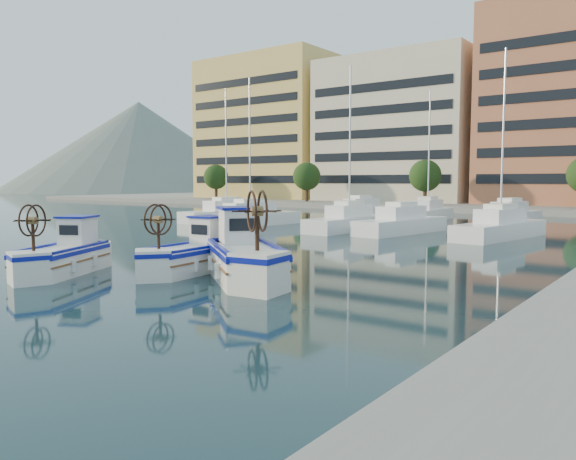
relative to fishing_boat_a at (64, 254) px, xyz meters
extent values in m
plane|color=#17323E|center=(5.30, 1.12, -0.75)|extent=(300.00, 300.00, 0.00)
cube|color=gray|center=(5.30, 68.12, -0.45)|extent=(180.00, 40.00, 0.60)
cube|color=#E4BC61|center=(-42.70, 66.12, 11.85)|extent=(24.00, 14.00, 24.00)
cube|color=black|center=(-42.70, 59.12, 11.85)|extent=(22.08, 0.12, 21.60)
cube|color=beige|center=(-17.70, 66.12, 10.35)|extent=(23.00, 14.00, 21.00)
cube|color=black|center=(-17.70, 59.12, 10.35)|extent=(21.16, 0.12, 18.90)
cube|color=black|center=(6.30, 59.12, 12.35)|extent=(20.24, 0.12, 22.50)
cylinder|color=#3F2B19|center=(-44.70, 54.62, 0.75)|extent=(0.50, 0.50, 3.00)
sphere|color=#234117|center=(-44.70, 54.62, 3.45)|extent=(4.00, 4.00, 4.00)
cylinder|color=#3F2B19|center=(-26.70, 54.62, 0.75)|extent=(0.50, 0.50, 3.00)
sphere|color=#234117|center=(-26.70, 54.62, 3.45)|extent=(4.00, 4.00, 4.00)
cylinder|color=#3F2B19|center=(-8.70, 54.62, 0.75)|extent=(0.50, 0.50, 3.00)
sphere|color=#234117|center=(-8.70, 54.62, 3.45)|extent=(4.00, 4.00, 4.00)
cone|color=slate|center=(-134.70, 111.12, -0.75)|extent=(180.00, 180.00, 60.00)
cube|color=white|center=(-14.17, 24.30, -0.25)|extent=(2.85, 9.34, 1.00)
cylinder|color=silver|center=(-14.17, 24.30, 5.25)|extent=(0.12, 0.12, 11.00)
cube|color=white|center=(-9.29, 21.76, -0.25)|extent=(3.31, 9.73, 1.00)
cylinder|color=silver|center=(-9.29, 21.76, 5.25)|extent=(0.12, 0.12, 11.00)
cube|color=white|center=(-0.65, 22.43, -0.25)|extent=(2.62, 8.47, 1.00)
cylinder|color=silver|center=(-0.65, 22.43, 5.25)|extent=(0.12, 0.12, 11.00)
cube|color=white|center=(3.11, 22.93, -0.25)|extent=(3.30, 8.55, 1.00)
cube|color=white|center=(9.46, 23.48, -0.25)|extent=(3.47, 9.11, 1.00)
cylinder|color=silver|center=(9.46, 23.48, 5.25)|extent=(0.12, 0.12, 11.00)
cube|color=white|center=(-7.56, 36.50, -0.25)|extent=(3.45, 8.64, 1.00)
cube|color=white|center=(-0.55, 36.13, -0.25)|extent=(2.74, 8.52, 1.00)
cylinder|color=silver|center=(-0.55, 36.13, 5.25)|extent=(0.12, 0.12, 11.00)
cube|color=white|center=(6.56, 36.15, -0.25)|extent=(3.27, 8.90, 1.00)
cube|color=white|center=(0.06, -0.12, -0.25)|extent=(3.40, 4.40, 1.01)
cube|color=#0B1494|center=(0.06, -0.12, 0.14)|extent=(3.50, 4.53, 0.15)
cube|color=#1A7DCE|center=(0.06, -0.12, 0.08)|extent=(2.88, 3.86, 0.06)
cube|color=white|center=(-0.47, 0.91, 0.79)|extent=(1.52, 1.60, 1.06)
cube|color=#0B1494|center=(-0.47, 0.91, 1.37)|extent=(1.71, 1.80, 0.08)
cylinder|color=#331E14|center=(0.86, -1.67, 0.82)|extent=(0.12, 0.12, 1.12)
cylinder|color=brown|center=(0.86, -1.67, 1.42)|extent=(0.40, 0.38, 0.27)
torus|color=#331E14|center=(0.73, -1.73, 1.42)|extent=(0.58, 1.03, 1.13)
torus|color=#331E14|center=(0.99, -1.60, 1.42)|extent=(0.58, 1.03, 1.13)
cube|color=white|center=(3.69, 3.07, -0.25)|extent=(2.13, 4.19, 1.01)
cube|color=#0B1494|center=(3.69, 3.07, 0.13)|extent=(2.19, 4.31, 0.15)
cube|color=#1A7DCE|center=(3.69, 3.07, 0.07)|extent=(1.71, 3.75, 0.06)
cube|color=white|center=(3.57, 4.22, 0.78)|extent=(1.18, 1.35, 1.06)
cube|color=#0B1494|center=(3.57, 4.22, 1.36)|extent=(1.34, 1.51, 0.08)
cylinder|color=#331E14|center=(3.87, 1.35, 0.81)|extent=(0.12, 0.12, 1.11)
cylinder|color=brown|center=(3.87, 1.35, 1.41)|extent=(0.33, 0.30, 0.27)
torus|color=#331E14|center=(3.72, 1.33, 1.41)|extent=(0.18, 1.12, 1.12)
torus|color=#331E14|center=(4.01, 1.36, 1.41)|extent=(0.18, 1.12, 1.12)
cube|color=white|center=(6.51, 3.02, -0.15)|extent=(5.06, 4.60, 1.20)
cube|color=#0B1494|center=(6.51, 3.02, 0.31)|extent=(5.21, 4.74, 0.18)
cube|color=#1A7DCE|center=(6.51, 3.02, 0.23)|extent=(4.40, 3.94, 0.07)
cube|color=white|center=(5.43, 3.87, 1.08)|extent=(1.95, 1.91, 1.26)
cube|color=#0B1494|center=(5.43, 3.87, 1.77)|extent=(2.19, 2.15, 0.09)
cylinder|color=#331E14|center=(8.13, 1.75, 1.12)|extent=(0.14, 0.14, 1.33)
cylinder|color=brown|center=(8.13, 1.75, 1.83)|extent=(0.48, 0.49, 0.32)
torus|color=#331E14|center=(8.03, 1.61, 1.83)|extent=(1.10, 0.89, 1.34)
torus|color=#331E14|center=(8.24, 1.88, 1.83)|extent=(1.10, 0.89, 1.34)
camera|label=1|loc=(19.53, -11.89, 2.78)|focal=35.00mm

